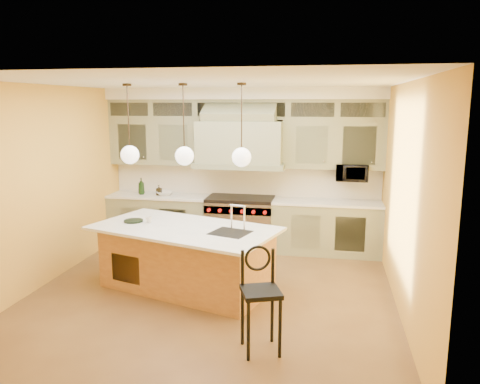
% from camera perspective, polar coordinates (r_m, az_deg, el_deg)
% --- Properties ---
extents(floor, '(5.00, 5.00, 0.00)m').
position_cam_1_polar(floor, '(6.74, -3.46, -12.23)').
color(floor, brown).
rests_on(floor, ground).
extents(ceiling, '(5.00, 5.00, 0.00)m').
position_cam_1_polar(ceiling, '(6.21, -3.77, 13.21)').
color(ceiling, white).
rests_on(ceiling, wall_back).
extents(wall_back, '(5.00, 0.00, 5.00)m').
position_cam_1_polar(wall_back, '(8.73, 0.49, 2.98)').
color(wall_back, gold).
rests_on(wall_back, ground).
extents(wall_front, '(5.00, 0.00, 5.00)m').
position_cam_1_polar(wall_front, '(4.02, -12.58, -6.61)').
color(wall_front, gold).
rests_on(wall_front, ground).
extents(wall_left, '(0.00, 5.00, 5.00)m').
position_cam_1_polar(wall_left, '(7.35, -22.84, 0.65)').
color(wall_left, gold).
rests_on(wall_left, ground).
extents(wall_right, '(0.00, 5.00, 5.00)m').
position_cam_1_polar(wall_right, '(6.20, 19.40, -0.85)').
color(wall_right, gold).
rests_on(wall_right, ground).
extents(back_cabinetry, '(5.00, 0.77, 2.90)m').
position_cam_1_polar(back_cabinetry, '(8.47, 0.16, 2.61)').
color(back_cabinetry, gray).
rests_on(back_cabinetry, floor).
extents(range, '(1.20, 0.74, 0.96)m').
position_cam_1_polar(range, '(8.57, 0.05, -3.74)').
color(range, silver).
rests_on(range, floor).
extents(kitchen_island, '(2.85, 2.05, 1.35)m').
position_cam_1_polar(kitchen_island, '(6.80, -6.49, -7.85)').
color(kitchen_island, '#995E36').
rests_on(kitchen_island, floor).
extents(counter_stool, '(0.51, 0.51, 1.13)m').
position_cam_1_polar(counter_stool, '(5.09, 2.49, -12.24)').
color(counter_stool, black).
rests_on(counter_stool, floor).
extents(microwave, '(0.54, 0.37, 0.30)m').
position_cam_1_polar(microwave, '(8.35, 13.46, 2.33)').
color(microwave, black).
rests_on(microwave, back_cabinetry).
extents(oil_bottle_a, '(0.13, 0.13, 0.31)m').
position_cam_1_polar(oil_bottle_a, '(9.00, -11.94, 0.69)').
color(oil_bottle_a, black).
rests_on(oil_bottle_a, back_cabinetry).
extents(oil_bottle_b, '(0.09, 0.09, 0.19)m').
position_cam_1_polar(oil_bottle_b, '(8.88, -9.85, 0.24)').
color(oil_bottle_b, black).
rests_on(oil_bottle_b, back_cabinetry).
extents(fruit_bowl, '(0.36, 0.36, 0.08)m').
position_cam_1_polar(fruit_bowl, '(8.85, -9.12, -0.14)').
color(fruit_bowl, silver).
rests_on(fruit_bowl, back_cabinetry).
extents(cup, '(0.11, 0.11, 0.09)m').
position_cam_1_polar(cup, '(6.94, -11.05, -3.35)').
color(cup, silver).
rests_on(cup, kitchen_island).
extents(pendant_left, '(0.26, 0.26, 1.11)m').
position_cam_1_polar(pendant_left, '(6.77, -13.28, 4.69)').
color(pendant_left, '#2D2319').
rests_on(pendant_left, ceiling).
extents(pendant_center, '(0.26, 0.26, 1.11)m').
position_cam_1_polar(pendant_center, '(6.49, -6.79, 4.65)').
color(pendant_center, '#2D2319').
rests_on(pendant_center, ceiling).
extents(pendant_right, '(0.26, 0.26, 1.11)m').
position_cam_1_polar(pendant_right, '(6.29, 0.19, 4.53)').
color(pendant_right, '#2D2319').
rests_on(pendant_right, ceiling).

